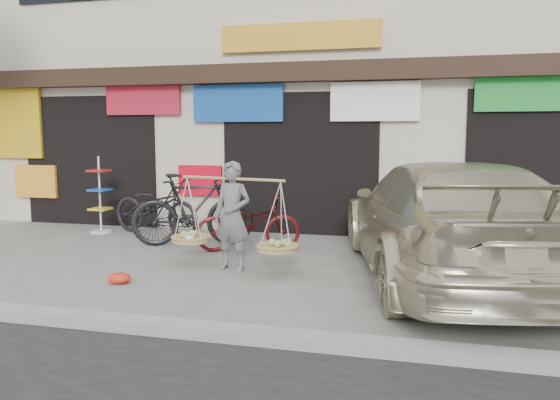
% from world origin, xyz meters
% --- Properties ---
extents(ground, '(70.00, 70.00, 0.00)m').
position_xyz_m(ground, '(0.00, 0.00, 0.00)').
color(ground, gray).
rests_on(ground, ground).
extents(kerb, '(70.00, 0.25, 0.12)m').
position_xyz_m(kerb, '(0.00, -2.00, 0.06)').
color(kerb, gray).
rests_on(kerb, ground).
extents(shophouse_block, '(14.00, 6.32, 7.00)m').
position_xyz_m(shophouse_block, '(-0.00, 6.42, 3.45)').
color(shophouse_block, beige).
rests_on(shophouse_block, ground).
extents(street_vendor, '(1.95, 0.86, 1.55)m').
position_xyz_m(street_vendor, '(-0.33, 0.52, 0.71)').
color(street_vendor, slate).
rests_on(street_vendor, ground).
extents(bike_0, '(2.18, 1.29, 1.08)m').
position_xyz_m(bike_0, '(-2.62, 2.71, 0.54)').
color(bike_0, black).
rests_on(bike_0, ground).
extents(bike_1, '(2.16, 1.29, 1.25)m').
position_xyz_m(bike_1, '(-1.55, 1.97, 0.63)').
color(bike_1, black).
rests_on(bike_1, ground).
extents(bike_2, '(1.83, 1.24, 0.91)m').
position_xyz_m(bike_2, '(-0.50, 1.80, 0.46)').
color(bike_2, '#530E0F').
rests_on(bike_2, ground).
extents(suv, '(3.30, 5.78, 1.58)m').
position_xyz_m(suv, '(2.55, 0.75, 0.79)').
color(suv, beige).
rests_on(suv, ground).
extents(display_rack, '(0.41, 0.41, 1.49)m').
position_xyz_m(display_rack, '(-3.79, 2.68, 0.60)').
color(display_rack, silver).
rests_on(display_rack, ground).
extents(red_bag, '(0.31, 0.25, 0.14)m').
position_xyz_m(red_bag, '(-1.52, -0.52, 0.07)').
color(red_bag, red).
rests_on(red_bag, ground).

